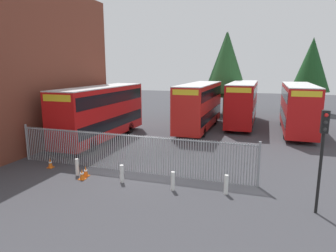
{
  "coord_description": "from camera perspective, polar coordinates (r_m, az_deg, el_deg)",
  "views": [
    {
      "loc": [
        6.21,
        -14.88,
        5.94
      ],
      "look_at": [
        0.0,
        4.0,
        2.0
      ],
      "focal_mm": 31.71,
      "sensor_mm": 36.0,
      "label": 1
    }
  ],
  "objects": [
    {
      "name": "double_decker_bus_behind_fence_left",
      "position": [
        28.95,
        6.07,
        4.17
      ],
      "size": [
        2.54,
        10.81,
        4.42
      ],
      "color": "red",
      "rests_on": "ground"
    },
    {
      "name": "double_decker_bus_far_back",
      "position": [
        32.02,
        14.15,
        4.57
      ],
      "size": [
        2.54,
        10.81,
        4.42
      ],
      "color": "#B70C0C",
      "rests_on": "ground"
    },
    {
      "name": "bollard_far_right",
      "position": [
        14.6,
        11.12,
        -10.99
      ],
      "size": [
        0.2,
        0.2,
        0.95
      ],
      "primitive_type": "cylinder",
      "color": "silver",
      "rests_on": "ground"
    },
    {
      "name": "double_decker_bus_near_gate",
      "position": [
        24.97,
        -12.66,
        2.84
      ],
      "size": [
        2.54,
        10.81,
        4.42
      ],
      "color": "red",
      "rests_on": "ground"
    },
    {
      "name": "bollard_near_left",
      "position": [
        17.45,
        -17.07,
        -7.55
      ],
      "size": [
        0.2,
        0.2,
        0.95
      ],
      "primitive_type": "cylinder",
      "color": "silver",
      "rests_on": "ground"
    },
    {
      "name": "tree_tall_back",
      "position": [
        37.85,
        11.24,
        11.94
      ],
      "size": [
        5.11,
        5.11,
        10.21
      ],
      "color": "#4C3823",
      "rests_on": "ground"
    },
    {
      "name": "traffic_cone_near_kerb",
      "position": [
        19.29,
        -21.69,
        -6.64
      ],
      "size": [
        0.34,
        0.34,
        0.59
      ],
      "color": "orange",
      "rests_on": "ground"
    },
    {
      "name": "traffic_cone_mid_forecourt",
      "position": [
        17.2,
        -15.54,
        -8.4
      ],
      "size": [
        0.34,
        0.34,
        0.59
      ],
      "color": "orange",
      "rests_on": "ground"
    },
    {
      "name": "traffic_light_kerbside",
      "position": [
        13.26,
        27.61,
        -2.96
      ],
      "size": [
        0.28,
        0.33,
        4.3
      ],
      "color": "black",
      "rests_on": "ground"
    },
    {
      "name": "bollard_center_front",
      "position": [
        15.88,
        -8.86,
        -9.05
      ],
      "size": [
        0.2,
        0.2,
        0.95
      ],
      "primitive_type": "cylinder",
      "color": "silver",
      "rests_on": "ground"
    },
    {
      "name": "double_decker_bus_behind_fence_right",
      "position": [
        29.91,
        23.68,
        3.51
      ],
      "size": [
        2.54,
        10.81,
        4.42
      ],
      "color": "red",
      "rests_on": "ground"
    },
    {
      "name": "tree_short_side",
      "position": [
        38.07,
        11.02,
        11.55
      ],
      "size": [
        5.41,
        5.41,
        10.18
      ],
      "color": "#4C3823",
      "rests_on": "ground"
    },
    {
      "name": "palisade_fence",
      "position": [
        17.26,
        -7.73,
        -4.9
      ],
      "size": [
        14.58,
        0.14,
        2.35
      ],
      "color": "gray",
      "rests_on": "ground"
    },
    {
      "name": "tree_mid_row",
      "position": [
        43.38,
        25.88,
        10.55
      ],
      "size": [
        4.82,
        4.82,
        9.72
      ],
      "color": "#4C3823",
      "rests_on": "ground"
    },
    {
      "name": "traffic_cone_by_gate",
      "position": [
        16.8,
        -16.2,
        -8.91
      ],
      "size": [
        0.34,
        0.34,
        0.59
      ],
      "color": "orange",
      "rests_on": "ground"
    },
    {
      "name": "bollard_near_right",
      "position": [
        14.75,
        0.94,
        -10.53
      ],
      "size": [
        0.2,
        0.2,
        0.95
      ],
      "primitive_type": "cylinder",
      "color": "silver",
      "rests_on": "ground"
    },
    {
      "name": "ground_plane",
      "position": [
        24.44,
        2.93,
        -2.87
      ],
      "size": [
        100.0,
        100.0,
        0.0
      ],
      "primitive_type": "plane",
      "color": "#3D3D42"
    }
  ]
}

